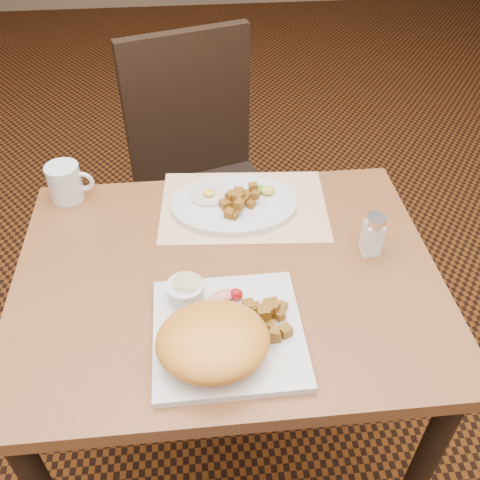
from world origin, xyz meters
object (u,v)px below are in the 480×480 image
at_px(table, 228,306).
at_px(chair_far, 203,172).
at_px(plate_square, 228,333).
at_px(salt_shaker, 373,234).
at_px(plate_oval, 234,204).
at_px(coffee_mug, 66,182).

xyz_separation_m(table, chair_far, (-0.03, 0.68, -0.10)).
bearing_deg(plate_square, salt_shaker, 31.38).
bearing_deg(table, chair_far, 92.54).
height_order(chair_far, plate_oval, chair_far).
height_order(plate_square, salt_shaker, salt_shaker).
xyz_separation_m(table, plate_oval, (0.03, 0.22, 0.12)).
distance_m(chair_far, coffee_mug, 0.57).
height_order(plate_square, plate_oval, plate_oval).
bearing_deg(chair_far, plate_square, 74.00).
bearing_deg(coffee_mug, chair_far, 48.55).
distance_m(chair_far, plate_square, 0.88).
height_order(chair_far, salt_shaker, chair_far).
distance_m(table, chair_far, 0.69).
relative_size(table, chair_far, 0.93).
xyz_separation_m(table, plate_square, (-0.01, -0.17, 0.12)).
xyz_separation_m(table, coffee_mug, (-0.37, 0.30, 0.16)).
relative_size(plate_oval, salt_shaker, 3.05).
height_order(salt_shaker, coffee_mug, salt_shaker).
distance_m(table, plate_oval, 0.25).
bearing_deg(plate_oval, coffee_mug, 168.45).
bearing_deg(plate_square, table, 86.14).
bearing_deg(salt_shaker, coffee_mug, 158.70).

